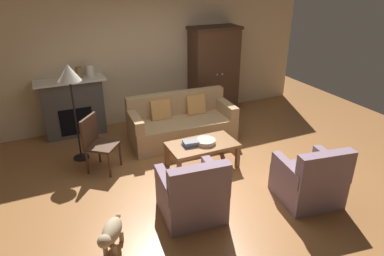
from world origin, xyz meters
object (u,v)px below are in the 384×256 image
fireplace (74,107)px  side_chair_wooden (97,140)px  coffee_table (202,147)px  dog (111,233)px  couch (181,124)px  mantel_vase_bronze (79,73)px  book_stack (191,143)px  fruit_bowl (206,141)px  floor_lamp (70,79)px  armoire (214,71)px  armchair_near_right (310,181)px  mantel_vase_cream (90,71)px  armchair_near_left (192,195)px

fireplace → side_chair_wooden: size_ratio=1.40×
coffee_table → dog: size_ratio=2.17×
couch → mantel_vase_bronze: size_ratio=9.31×
book_stack → coffee_table: bearing=-5.4°
fruit_bowl → floor_lamp: (-1.81, 1.12, 0.95)m
fireplace → couch: bearing=-31.2°
armoire → coffee_table: size_ratio=1.72×
armoire → side_chair_wooden: 3.16m
fireplace → book_stack: bearing=-54.4°
fruit_bowl → book_stack: book_stack is taller
couch → armchair_near_right: size_ratio=2.22×
fruit_bowl → mantel_vase_cream: 2.63m
fireplace → fruit_bowl: (1.74, -2.13, -0.12)m
armchair_near_left → side_chair_wooden: (-0.87, 1.68, 0.20)m
couch → floor_lamp: size_ratio=1.20×
fruit_bowl → mantel_vase_cream: size_ratio=1.40×
fireplace → fruit_bowl: fireplace is taller
couch → fruit_bowl: size_ratio=6.06×
dog → book_stack: bearing=39.1°
book_stack → floor_lamp: 2.13m
armoire → armchair_near_left: (-1.92, -3.10, -0.63)m
armoire → mantel_vase_bronze: bearing=178.8°
couch → mantel_vase_cream: (-1.39, 1.05, 0.92)m
armchair_near_left → side_chair_wooden: size_ratio=0.98×
armchair_near_left → book_stack: bearing=66.7°
armoire → couch: size_ratio=0.97×
armchair_near_right → dog: armchair_near_right is taller
coffee_table → armchair_near_left: armchair_near_left is taller
mantel_vase_cream → coffee_table: bearing=-57.9°
book_stack → dog: (-1.55, -1.26, -0.21)m
fireplace → fruit_bowl: size_ratio=3.90×
fireplace → armchair_near_right: size_ratio=1.43×
fruit_bowl → armchair_near_left: bearing=-124.2°
mantel_vase_cream → dog: size_ratio=0.46×
armchair_near_right → book_stack: bearing=128.0°
book_stack → mantel_vase_cream: mantel_vase_cream is taller
book_stack → side_chair_wooden: side_chair_wooden is taller
armoire → coffee_table: (-1.26, -2.03, -0.58)m
coffee_table → armchair_near_right: size_ratio=1.25×
floor_lamp → dog: 2.62m
book_stack → armchair_near_right: bearing=-52.0°
coffee_table → fruit_bowl: 0.10m
armoire → dog: size_ratio=3.73×
armchair_near_left → coffee_table: bearing=58.1°
book_stack → armchair_near_right: size_ratio=0.30×
mantel_vase_cream → couch: bearing=-37.2°
fireplace → side_chair_wooden: (0.16, -1.49, -0.06)m
coffee_table → floor_lamp: (-1.76, 1.10, 1.04)m
couch → book_stack: size_ratio=7.43×
dog → couch: bearing=51.5°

